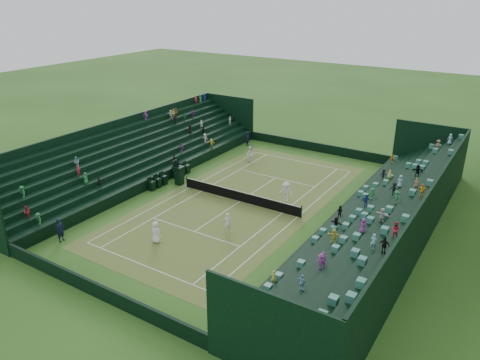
{
  "coord_description": "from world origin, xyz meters",
  "views": [
    {
      "loc": [
        19.65,
        -30.72,
        16.98
      ],
      "look_at": [
        0.0,
        0.0,
        2.0
      ],
      "focal_mm": 35.0,
      "sensor_mm": 36.0,
      "label": 1
    }
  ],
  "objects": [
    {
      "name": "ground",
      "position": [
        0.0,
        0.0,
        0.0
      ],
      "size": [
        160.0,
        160.0,
        0.0
      ],
      "primitive_type": "plane",
      "color": "#2B551B",
      "rests_on": "ground"
    },
    {
      "name": "court_surface",
      "position": [
        0.0,
        0.0,
        0.01
      ],
      "size": [
        12.97,
        26.77,
        0.01
      ],
      "primitive_type": "cube",
      "color": "#417C29",
      "rests_on": "ground"
    },
    {
      "name": "perimeter_wall_north",
      "position": [
        0.0,
        15.88,
        0.5
      ],
      "size": [
        17.17,
        0.2,
        1.0
      ],
      "primitive_type": "cube",
      "color": "black",
      "rests_on": "ground"
    },
    {
      "name": "perimeter_wall_south",
      "position": [
        0.0,
        -15.88,
        0.5
      ],
      "size": [
        17.17,
        0.2,
        1.0
      ],
      "primitive_type": "cube",
      "color": "black",
      "rests_on": "ground"
    },
    {
      "name": "perimeter_wall_east",
      "position": [
        8.48,
        0.0,
        0.5
      ],
      "size": [
        0.2,
        31.77,
        1.0
      ],
      "primitive_type": "cube",
      "color": "black",
      "rests_on": "ground"
    },
    {
      "name": "perimeter_wall_west",
      "position": [
        -8.48,
        0.0,
        0.5
      ],
      "size": [
        0.2,
        31.77,
        1.0
      ],
      "primitive_type": "cube",
      "color": "black",
      "rests_on": "ground"
    },
    {
      "name": "north_grandstand",
      "position": [
        12.66,
        0.0,
        1.55
      ],
      "size": [
        6.6,
        32.0,
        4.9
      ],
      "color": "black",
      "rests_on": "ground"
    },
    {
      "name": "south_grandstand",
      "position": [
        -12.66,
        0.0,
        1.55
      ],
      "size": [
        6.6,
        32.0,
        4.9
      ],
      "color": "black",
      "rests_on": "ground"
    },
    {
      "name": "tennis_net",
      "position": [
        0.0,
        0.0,
        0.53
      ],
      "size": [
        11.67,
        0.1,
        1.06
      ],
      "color": "black",
      "rests_on": "ground"
    },
    {
      "name": "umpire_chair",
      "position": [
        -6.86,
        0.19,
        1.11
      ],
      "size": [
        0.83,
        0.83,
        2.61
      ],
      "color": "black",
      "rests_on": "ground"
    },
    {
      "name": "courtside_chairs",
      "position": [
        -8.07,
        0.27,
        0.47
      ],
      "size": [
        0.57,
        5.54,
        1.23
      ],
      "color": "black",
      "rests_on": "ground"
    },
    {
      "name": "player_near_west",
      "position": [
        -1.33,
        -9.11,
        0.82
      ],
      "size": [
        0.82,
        0.55,
        1.65
      ],
      "primitive_type": "imported",
      "rotation": [
        0.0,
        0.0,
        3.17
      ],
      "color": "white",
      "rests_on": "ground"
    },
    {
      "name": "player_near_east",
      "position": [
        2.13,
        -5.07,
        0.8
      ],
      "size": [
        0.69,
        0.66,
        1.6
      ],
      "primitive_type": "imported",
      "rotation": [
        0.0,
        0.0,
        3.83
      ],
      "color": "white",
      "rests_on": "ground"
    },
    {
      "name": "player_far_west",
      "position": [
        -4.41,
        8.85,
        0.86
      ],
      "size": [
        1.01,
        0.91,
        1.71
      ],
      "primitive_type": "imported",
      "rotation": [
        0.0,
        0.0,
        -0.38
      ],
      "color": "white",
      "rests_on": "ground"
    },
    {
      "name": "player_far_east",
      "position": [
        3.3,
        2.14,
        0.91
      ],
      "size": [
        1.25,
        0.81,
        1.81
      ],
      "primitive_type": "imported",
      "rotation": [
        0.0,
        0.0,
        0.12
      ],
      "color": "white",
      "rests_on": "ground"
    },
    {
      "name": "line_judge_north",
      "position": [
        -7.57,
        13.47,
        0.82
      ],
      "size": [
        0.48,
        0.65,
        1.65
      ],
      "primitive_type": "imported",
      "rotation": [
        0.0,
        0.0,
        1.73
      ],
      "color": "black",
      "rests_on": "ground"
    },
    {
      "name": "line_judge_south",
      "position": [
        -7.22,
        -12.68,
        0.9
      ],
      "size": [
        0.54,
        0.72,
        1.8
      ],
      "primitive_type": "imported",
      "rotation": [
        0.0,
        0.0,
        1.75
      ],
      "color": "black",
      "rests_on": "ground"
    }
  ]
}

